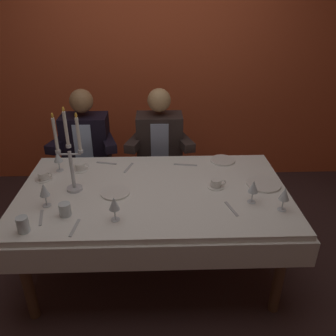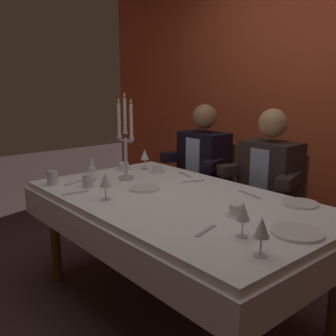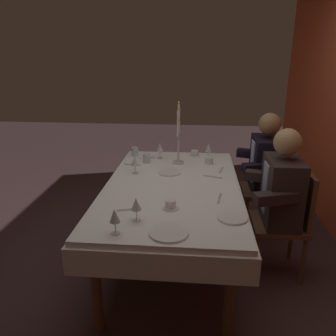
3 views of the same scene
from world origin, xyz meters
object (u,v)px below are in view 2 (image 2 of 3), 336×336
wine_glass_4 (262,229)px  seated_diner_0 (204,162)px  water_tumbler_1 (88,181)px  candelabra (126,145)px  wine_glass_2 (92,164)px  seated_diner_1 (270,177)px  dinner_plate_0 (297,232)px  dining_table (176,216)px  coffee_cup_0 (236,210)px  wine_glass_1 (243,213)px  wine_glass_3 (105,181)px  water_tumbler_0 (52,178)px  coffee_cup_1 (158,169)px  wine_glass_0 (145,155)px  dinner_plate_2 (144,188)px  coffee_cup_2 (124,167)px  dinner_plate_1 (300,204)px

wine_glass_4 → seated_diner_0: (-1.46, 1.17, -0.12)m
water_tumbler_1 → candelabra: bearing=91.5°
wine_glass_2 → water_tumbler_1: wine_glass_2 is taller
seated_diner_1 → dinner_plate_0: bearing=-48.5°
dining_table → coffee_cup_0: (0.45, 0.02, 0.15)m
coffee_cup_0 → seated_diner_0: 1.39m
seated_diner_0 → wine_glass_1: bearing=-39.6°
wine_glass_3 → water_tumbler_1: wine_glass_3 is taller
dining_table → wine_glass_3: (-0.23, -0.35, 0.23)m
water_tumbler_0 → coffee_cup_1: 0.79m
water_tumbler_1 → coffee_cup_0: bearing=17.6°
dining_table → coffee_cup_1: bearing=151.1°
wine_glass_2 → wine_glass_4: same height
wine_glass_2 → seated_diner_0: bearing=86.3°
dinner_plate_0 → seated_diner_0: bearing=149.5°
wine_glass_0 → seated_diner_1: 0.98m
dinner_plate_0 → seated_diner_1: size_ratio=0.20×
dinner_plate_2 → coffee_cup_2: size_ratio=1.54×
dinner_plate_2 → wine_glass_4: wine_glass_4 is taller
wine_glass_2 → wine_glass_4: (1.53, -0.10, 0.00)m
dinner_plate_0 → seated_diner_0: size_ratio=0.20×
dinner_plate_0 → wine_glass_2: size_ratio=1.49×
wine_glass_4 → seated_diner_0: size_ratio=0.13×
dinner_plate_2 → dining_table: bearing=9.2°
dining_table → dinner_plate_1: size_ratio=9.51×
wine_glass_2 → wine_glass_3: same height
water_tumbler_0 → candelabra: bearing=67.0°
dinner_plate_0 → seated_diner_0: (-1.43, 0.84, -0.01)m
wine_glass_4 → water_tumbler_1: 1.39m
wine_glass_0 → coffee_cup_0: bearing=-13.8°
dining_table → dinner_plate_0: 0.81m
seated_diner_1 → coffee_cup_0: bearing=-65.2°
wine_glass_1 → coffee_cup_0: wine_glass_1 is taller
water_tumbler_0 → seated_diner_1: seated_diner_1 is taller
dinner_plate_1 → wine_glass_3: 1.14m
wine_glass_0 → coffee_cup_0: (1.19, -0.29, -0.09)m
wine_glass_0 → wine_glass_3: bearing=-53.0°
dining_table → water_tumbler_0: size_ratio=19.78×
wine_glass_0 → water_tumbler_0: size_ratio=1.67×
wine_glass_3 → coffee_cup_0: wine_glass_3 is taller
dinner_plate_1 → coffee_cup_1: coffee_cup_1 is taller
coffee_cup_2 → seated_diner_0: (0.19, 0.71, -0.03)m
dinner_plate_1 → seated_diner_1: bearing=139.4°
dinner_plate_1 → coffee_cup_2: size_ratio=1.55×
wine_glass_2 → candelabra: bearing=54.3°
wine_glass_4 → wine_glass_3: bearing=-176.0°
water_tumbler_1 → wine_glass_4: bearing=0.7°
water_tumbler_0 → wine_glass_4: bearing=6.2°
dinner_plate_2 → coffee_cup_1: coffee_cup_1 is taller
wine_glass_3 → dining_table: bearing=56.6°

